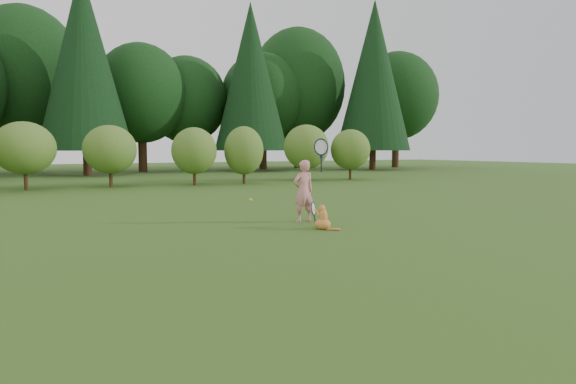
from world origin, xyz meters
TOP-DOWN VIEW (x-y plane):
  - ground at (0.00, 0.00)m, footprint 100.00×100.00m
  - shrub_row at (0.00, 13.00)m, footprint 28.00×3.00m
  - woodland_backdrop at (0.00, 23.00)m, footprint 48.00×10.00m
  - child at (0.77, 1.13)m, footprint 0.75×0.42m
  - cat at (0.60, 0.12)m, footprint 0.42×0.70m
  - tennis_ball at (-0.88, 0.24)m, footprint 0.06×0.06m

SIDE VIEW (x-z plane):
  - ground at x=0.00m, z-range 0.00..0.00m
  - cat at x=0.60m, z-range -0.08..0.60m
  - tennis_ball at x=-0.88m, z-range 0.61..0.67m
  - child at x=0.77m, z-range -0.30..1.71m
  - shrub_row at x=0.00m, z-range 0.00..2.80m
  - woodland_backdrop at x=0.00m, z-range 0.00..15.00m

